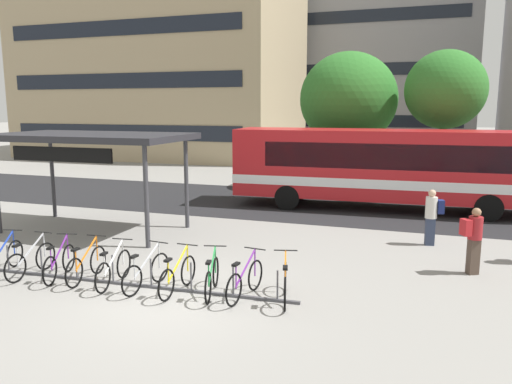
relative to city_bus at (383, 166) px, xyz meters
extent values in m
plane|color=gray|center=(-3.52, -11.20, -1.78)|extent=(200.00, 200.00, 0.00)
cube|color=#232326|center=(-3.52, 0.00, -1.77)|extent=(80.00, 7.20, 0.01)
cube|color=red|center=(0.06, 0.00, 0.07)|extent=(12.10, 3.07, 2.70)
cube|color=white|center=(0.06, 0.00, -0.58)|extent=(12.12, 3.09, 0.36)
cube|color=black|center=(-5.38, -0.23, 1.20)|extent=(1.10, 2.34, 0.40)
cube|color=black|center=(-5.91, -0.26, 0.34)|extent=(0.18, 2.19, 1.40)
cube|color=black|center=(0.42, -1.23, 0.48)|extent=(9.83, 0.49, 0.97)
cube|color=black|center=(0.31, 1.26, 0.48)|extent=(9.83, 0.49, 0.97)
cylinder|color=black|center=(-3.60, -1.31, -1.28)|extent=(1.01, 0.34, 1.00)
cylinder|color=black|center=(-3.70, 1.00, -1.28)|extent=(1.01, 0.34, 1.00)
cylinder|color=black|center=(3.83, -0.99, -1.28)|extent=(1.01, 0.34, 1.00)
cylinder|color=black|center=(3.73, 1.32, -1.28)|extent=(1.01, 0.34, 1.00)
cube|color=#47474C|center=(-4.77, -10.83, -1.75)|extent=(7.93, 0.43, 0.06)
cylinder|color=#47474C|center=(-8.23, -10.99, -1.43)|extent=(0.04, 0.04, 0.70)
cylinder|color=#47474C|center=(-7.24, -10.94, -1.43)|extent=(0.04, 0.04, 0.70)
cylinder|color=#47474C|center=(-6.25, -10.90, -1.43)|extent=(0.04, 0.04, 0.70)
cylinder|color=#47474C|center=(-5.26, -10.86, -1.43)|extent=(0.04, 0.04, 0.70)
cylinder|color=#47474C|center=(-4.27, -10.81, -1.43)|extent=(0.04, 0.04, 0.70)
cylinder|color=#47474C|center=(-3.28, -10.77, -1.43)|extent=(0.04, 0.04, 0.70)
cylinder|color=#47474C|center=(-2.29, -10.73, -1.43)|extent=(0.04, 0.04, 0.70)
cylinder|color=#47474C|center=(-1.30, -10.68, -1.43)|extent=(0.04, 0.04, 0.70)
torus|color=black|center=(-8.43, -10.56, -1.42)|extent=(0.19, 0.70, 0.70)
cube|color=#1E3DB2|center=(-8.32, -11.04, -1.11)|extent=(0.23, 0.91, 0.58)
cylinder|color=#1E3DB2|center=(-8.42, -10.58, -1.11)|extent=(0.04, 0.04, 0.65)
cylinder|color=black|center=(-8.42, -10.58, -0.80)|extent=(0.51, 0.14, 0.03)
torus|color=black|center=(-7.51, -10.50, -1.42)|extent=(0.06, 0.70, 0.70)
torus|color=black|center=(-7.49, -11.52, -1.42)|extent=(0.06, 0.70, 0.70)
cube|color=#B7BABF|center=(-7.50, -10.99, -1.11)|extent=(0.05, 0.92, 0.58)
cylinder|color=#B7BABF|center=(-7.49, -11.42, -1.16)|extent=(0.03, 0.03, 0.55)
cube|color=black|center=(-7.49, -11.42, -0.90)|extent=(0.10, 0.22, 0.05)
cylinder|color=#B7BABF|center=(-7.51, -10.52, -1.11)|extent=(0.03, 0.03, 0.65)
cylinder|color=black|center=(-7.51, -10.52, -0.80)|extent=(0.52, 0.04, 0.03)
torus|color=black|center=(-6.84, -10.44, -1.42)|extent=(0.23, 0.69, 0.70)
torus|color=black|center=(-6.57, -11.43, -1.42)|extent=(0.23, 0.69, 0.70)
cube|color=#702893|center=(-6.71, -10.91, -1.11)|extent=(0.27, 0.90, 0.58)
cylinder|color=#702893|center=(-6.60, -11.33, -1.16)|extent=(0.04, 0.04, 0.55)
cube|color=black|center=(-6.60, -11.33, -0.90)|extent=(0.15, 0.24, 0.05)
cylinder|color=#702893|center=(-6.84, -10.46, -1.11)|extent=(0.04, 0.04, 0.65)
cylinder|color=black|center=(-6.84, -10.46, -0.80)|extent=(0.51, 0.16, 0.03)
torus|color=black|center=(-6.04, -10.34, -1.42)|extent=(0.11, 0.71, 0.70)
torus|color=black|center=(-5.95, -11.36, -1.42)|extent=(0.11, 0.71, 0.70)
cube|color=orange|center=(-6.00, -10.83, -1.11)|extent=(0.11, 0.92, 0.58)
cylinder|color=orange|center=(-5.96, -11.26, -1.16)|extent=(0.03, 0.03, 0.55)
cube|color=black|center=(-5.96, -11.26, -0.90)|extent=(0.12, 0.23, 0.05)
cylinder|color=orange|center=(-6.04, -10.36, -1.11)|extent=(0.03, 0.03, 0.65)
cylinder|color=black|center=(-6.04, -10.36, -0.80)|extent=(0.52, 0.07, 0.03)
torus|color=black|center=(-5.25, -10.41, -1.42)|extent=(0.13, 0.70, 0.70)
torus|color=black|center=(-5.13, -11.43, -1.42)|extent=(0.13, 0.70, 0.70)
cube|color=silver|center=(-5.19, -10.90, -1.11)|extent=(0.14, 0.92, 0.58)
cylinder|color=silver|center=(-5.14, -11.33, -1.16)|extent=(0.03, 0.03, 0.55)
cube|color=black|center=(-5.14, -11.33, -0.90)|extent=(0.13, 0.23, 0.05)
cylinder|color=silver|center=(-5.25, -10.43, -1.11)|extent=(0.04, 0.04, 0.65)
cylinder|color=black|center=(-5.25, -10.43, -0.80)|extent=(0.52, 0.09, 0.03)
torus|color=black|center=(-4.29, -10.38, -1.42)|extent=(0.12, 0.70, 0.70)
torus|color=black|center=(-4.41, -11.39, -1.42)|extent=(0.12, 0.70, 0.70)
cube|color=#B7BABF|center=(-4.34, -10.86, -1.11)|extent=(0.14, 0.92, 0.58)
cylinder|color=#B7BABF|center=(-4.39, -11.29, -1.16)|extent=(0.03, 0.03, 0.55)
cube|color=black|center=(-4.39, -11.29, -0.90)|extent=(0.12, 0.23, 0.05)
cylinder|color=#B7BABF|center=(-4.29, -10.40, -1.11)|extent=(0.04, 0.04, 0.65)
cylinder|color=black|center=(-4.29, -10.40, -0.80)|extent=(0.52, 0.09, 0.03)
torus|color=black|center=(-3.55, -10.36, -1.42)|extent=(0.05, 0.70, 0.70)
torus|color=black|center=(-3.57, -11.38, -1.42)|extent=(0.05, 0.70, 0.70)
cube|color=yellow|center=(-3.56, -10.85, -1.11)|extent=(0.04, 0.92, 0.58)
cylinder|color=yellow|center=(-3.56, -11.28, -1.16)|extent=(0.03, 0.03, 0.55)
cube|color=black|center=(-3.56, -11.28, -0.90)|extent=(0.10, 0.22, 0.05)
cylinder|color=yellow|center=(-3.55, -10.38, -1.11)|extent=(0.03, 0.03, 0.65)
cylinder|color=black|center=(-3.55, -10.38, -0.80)|extent=(0.52, 0.03, 0.03)
torus|color=black|center=(-2.90, -10.26, -1.42)|extent=(0.21, 0.69, 0.70)
torus|color=black|center=(-2.65, -11.25, -1.42)|extent=(0.21, 0.69, 0.70)
cube|color=#1E7F38|center=(-2.78, -10.73, -1.11)|extent=(0.26, 0.90, 0.58)
cylinder|color=#1E7F38|center=(-2.68, -11.15, -1.16)|extent=(0.04, 0.04, 0.55)
cube|color=black|center=(-2.68, -11.15, -0.90)|extent=(0.15, 0.24, 0.05)
cylinder|color=#1E7F38|center=(-2.90, -10.28, -1.11)|extent=(0.04, 0.04, 0.65)
cylinder|color=black|center=(-2.90, -10.28, -0.80)|extent=(0.51, 0.15, 0.03)
torus|color=black|center=(-1.97, -10.17, -1.42)|extent=(0.13, 0.70, 0.70)
torus|color=black|center=(-2.10, -11.18, -1.42)|extent=(0.13, 0.70, 0.70)
cube|color=#702893|center=(-2.03, -10.66, -1.11)|extent=(0.15, 0.92, 0.58)
cylinder|color=#702893|center=(-2.08, -11.08, -1.16)|extent=(0.03, 0.03, 0.55)
cube|color=black|center=(-2.08, -11.08, -0.90)|extent=(0.13, 0.23, 0.05)
cylinder|color=#702893|center=(-1.97, -10.19, -1.11)|extent=(0.04, 0.04, 0.65)
cylinder|color=black|center=(-1.97, -10.19, -0.80)|extent=(0.52, 0.09, 0.03)
torus|color=black|center=(-1.29, -10.09, -1.42)|extent=(0.22, 0.69, 0.70)
torus|color=black|center=(-1.03, -11.07, -1.42)|extent=(0.22, 0.69, 0.70)
cube|color=orange|center=(-1.16, -10.56, -1.11)|extent=(0.27, 0.90, 0.58)
cylinder|color=orange|center=(-1.05, -10.98, -1.16)|extent=(0.04, 0.04, 0.55)
cube|color=black|center=(-1.05, -10.98, -0.90)|extent=(0.15, 0.24, 0.05)
cylinder|color=orange|center=(-1.28, -10.11, -1.11)|extent=(0.04, 0.04, 0.65)
cylinder|color=black|center=(-1.28, -10.11, -0.80)|extent=(0.51, 0.16, 0.03)
cylinder|color=#38383D|center=(-6.07, -7.92, -0.25)|extent=(0.14, 0.14, 3.04)
cylinder|color=#38383D|center=(-11.62, -5.34, -0.25)|extent=(0.14, 0.14, 3.04)
cylinder|color=#38383D|center=(-6.09, -5.30, -0.25)|extent=(0.14, 0.14, 3.04)
cube|color=#28282D|center=(-8.85, -6.63, 1.37)|extent=(6.35, 3.47, 0.20)
cube|color=black|center=(-8.84, -8.09, 0.92)|extent=(3.54, 0.11, 0.44)
cube|color=#47382D|center=(2.80, -7.40, -1.33)|extent=(0.32, 0.30, 0.89)
cylinder|color=maroon|center=(2.80, -7.40, -0.60)|extent=(0.46, 0.46, 0.56)
sphere|color=#936B4C|center=(2.80, -7.40, -0.21)|extent=(0.22, 0.22, 0.22)
cube|color=#B21E23|center=(2.57, -7.53, -0.57)|extent=(0.29, 0.33, 0.40)
cube|color=#2D3851|center=(1.80, -4.98, -1.36)|extent=(0.30, 0.25, 0.83)
cylinder|color=beige|center=(1.80, -4.98, -0.62)|extent=(0.40, 0.40, 0.64)
sphere|color=tan|center=(1.80, -4.98, -0.19)|extent=(0.22, 0.22, 0.22)
cube|color=navy|center=(2.06, -4.93, -0.59)|extent=(0.23, 0.31, 0.40)
cylinder|color=brown|center=(2.27, 3.61, -0.09)|extent=(0.32, 0.32, 3.38)
ellipsoid|color=#2D7028|center=(2.27, 3.61, 3.08)|extent=(3.54, 3.54, 3.47)
cylinder|color=brown|center=(-2.15, 4.71, -0.51)|extent=(0.32, 0.32, 2.53)
ellipsoid|color=#2D7028|center=(-2.15, 4.71, 2.70)|extent=(4.77, 4.77, 4.59)
cube|color=tan|center=(-19.75, 18.42, 5.68)|extent=(21.54, 13.47, 14.91)
cube|color=black|center=(-19.75, 11.66, 0.46)|extent=(18.95, 0.06, 1.10)
cube|color=black|center=(-19.75, 11.66, 4.19)|extent=(18.95, 0.06, 1.10)
cube|color=black|center=(-19.75, 11.66, 7.92)|extent=(18.95, 0.06, 1.10)
cube|color=gray|center=(-2.79, 33.71, 5.21)|extent=(17.15, 13.79, 13.98)
cube|color=black|center=(-2.79, 26.79, 1.02)|extent=(15.09, 0.06, 1.10)
cube|color=black|center=(-2.79, 26.79, 5.68)|extent=(15.09, 0.06, 1.10)
cube|color=black|center=(-2.79, 26.79, 10.34)|extent=(15.09, 0.06, 1.10)
camera|label=1|loc=(1.47, -20.34, 2.34)|focal=34.87mm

